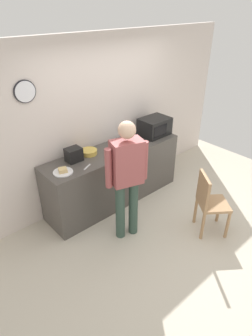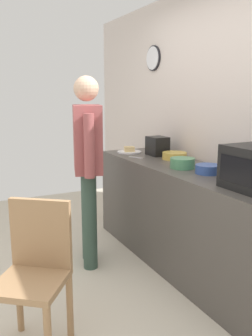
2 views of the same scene
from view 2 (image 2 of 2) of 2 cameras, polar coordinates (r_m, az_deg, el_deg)
The scene contains 11 objects.
ground_plane at distance 3.00m, azimuth -10.47°, elevation -20.32°, with size 6.00×6.00×0.00m, color beige.
back_wall at distance 3.35m, azimuth 16.00°, elevation 6.51°, with size 5.40×0.13×2.60m.
kitchen_counter at distance 3.37m, azimuth 9.15°, elevation -7.67°, with size 2.35×0.62×0.94m, color #4C4742.
sandwich_plate at distance 4.00m, azimuth 0.54°, elevation 2.77°, with size 0.27×0.27×0.07m.
salad_bowl at distance 3.01m, azimuth 12.99°, elevation -0.18°, with size 0.21×0.21×0.07m, color #33519E.
cereal_bowl at distance 3.18m, azimuth 9.04°, elevation 0.78°, with size 0.22×0.22×0.09m, color #4C8E60.
mixing_bowl at distance 3.61m, azimuth 7.77°, elevation 1.96°, with size 0.25×0.25×0.07m, color gold.
toaster at distance 3.82m, azimuth 5.06°, elevation 3.53°, with size 0.22×0.18×0.20m, color black.
spoon_utensil at distance 3.67m, azimuth 1.58°, elevation 1.71°, with size 0.17×0.02×0.01m, color silver.
person_standing at distance 3.22m, azimuth -6.15°, elevation 1.69°, with size 0.57×0.35×1.74m.
wooden_chair at distance 2.35m, azimuth -14.34°, elevation -15.37°, with size 0.56×0.56×0.94m.
Camera 2 is at (2.46, -0.66, 1.58)m, focal length 38.04 mm.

